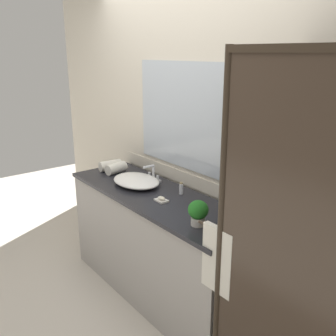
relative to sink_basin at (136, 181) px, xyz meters
name	(u,v)px	position (x,y,z in m)	size (l,w,h in m)	color
ground_plane	(157,292)	(0.28, 0.00, -0.93)	(8.00, 8.00, 0.00)	beige
wall_back_with_mirror	(190,138)	(0.28, 0.35, 0.37)	(4.40, 0.06, 2.60)	beige
vanity_cabinet	(158,245)	(0.28, 0.01, -0.48)	(1.80, 0.58, 0.90)	#9E9993
shower_enclosure	(280,254)	(1.55, -0.19, 0.08)	(1.20, 0.59, 2.00)	#2D2319
sink_basin	(136,181)	(0.00, 0.00, 0.00)	(0.46, 0.34, 0.07)	white
faucet	(153,175)	(0.00, 0.17, 0.01)	(0.17, 0.13, 0.14)	silver
potted_plant	(198,212)	(0.89, -0.12, 0.06)	(0.13, 0.13, 0.17)	beige
soap_dish	(161,199)	(0.42, -0.06, -0.02)	(0.10, 0.07, 0.04)	silver
amenity_bottle_body_wash	(231,210)	(0.91, 0.17, 0.00)	(0.03, 0.03, 0.07)	#4C7056
amenity_bottle_conditioner	(181,188)	(0.40, 0.15, 0.01)	(0.03, 0.03, 0.10)	silver
rolled_towel_near_edge	(110,165)	(-0.48, 0.03, 0.01)	(0.09, 0.09, 0.20)	silver
rolled_towel_middle	(116,168)	(-0.37, 0.03, 0.01)	(0.09, 0.09, 0.20)	silver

